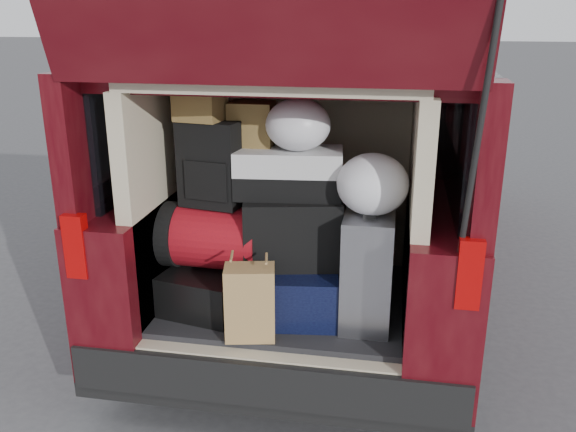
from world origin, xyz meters
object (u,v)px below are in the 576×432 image
(silver_roller, at_px, (368,269))
(black_soft_case, at_px, (292,231))
(twotone_duffel, at_px, (289,173))
(kraft_bag, at_px, (250,303))
(navy_hardshell, at_px, (291,284))
(backpack, at_px, (211,163))
(red_duffel, at_px, (214,236))
(black_hardshell, at_px, (213,284))

(silver_roller, distance_m, black_soft_case, 0.42)
(twotone_duffel, bearing_deg, kraft_bag, -113.57)
(navy_hardshell, distance_m, black_soft_case, 0.30)
(backpack, distance_m, twotone_duffel, 0.39)
(navy_hardshell, bearing_deg, black_soft_case, -67.80)
(navy_hardshell, xyz_separation_m, backpack, (-0.40, -0.01, 0.63))
(backpack, bearing_deg, red_duffel, -75.48)
(navy_hardshell, xyz_separation_m, twotone_duffel, (-0.02, 0.03, 0.59))
(black_soft_case, bearing_deg, backpack, 167.67)
(black_hardshell, height_order, kraft_bag, kraft_bag)
(navy_hardshell, height_order, red_duffel, red_duffel)
(black_hardshell, relative_size, black_soft_case, 1.11)
(twotone_duffel, bearing_deg, backpack, 179.85)
(black_soft_case, xyz_separation_m, twotone_duffel, (-0.03, 0.04, 0.29))
(black_hardshell, height_order, silver_roller, silver_roller)
(red_duffel, bearing_deg, twotone_duffel, 11.84)
(kraft_bag, bearing_deg, backpack, 117.33)
(black_hardshell, distance_m, backpack, 0.65)
(black_soft_case, height_order, backpack, backpack)
(kraft_bag, xyz_separation_m, red_duffel, (-0.26, 0.31, 0.20))
(kraft_bag, relative_size, backpack, 0.84)
(black_soft_case, bearing_deg, navy_hardshell, 107.69)
(black_hardshell, distance_m, black_soft_case, 0.53)
(black_hardshell, xyz_separation_m, silver_roller, (0.81, -0.06, 0.18))
(navy_hardshell, height_order, silver_roller, silver_roller)
(kraft_bag, xyz_separation_m, backpack, (-0.26, 0.33, 0.58))
(black_hardshell, relative_size, navy_hardshell, 0.91)
(black_soft_case, bearing_deg, red_duffel, 170.64)
(silver_roller, relative_size, black_soft_case, 1.18)
(silver_roller, bearing_deg, black_soft_case, 169.61)
(navy_hardshell, relative_size, kraft_bag, 1.63)
(black_hardshell, bearing_deg, silver_roller, 7.26)
(red_duffel, distance_m, black_soft_case, 0.41)
(navy_hardshell, xyz_separation_m, black_soft_case, (0.01, -0.02, 0.30))
(kraft_bag, height_order, black_soft_case, black_soft_case)
(black_hardshell, xyz_separation_m, red_duffel, (0.01, -0.00, 0.27))
(silver_roller, relative_size, red_duffel, 1.13)
(backpack, bearing_deg, navy_hardshell, 11.17)
(red_duffel, bearing_deg, kraft_bag, -46.56)
(silver_roller, relative_size, kraft_bag, 1.58)
(silver_roller, height_order, black_soft_case, black_soft_case)
(red_duffel, relative_size, twotone_duffel, 0.96)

